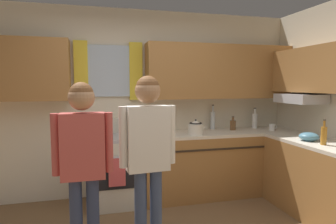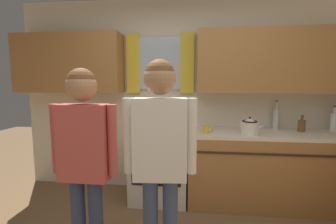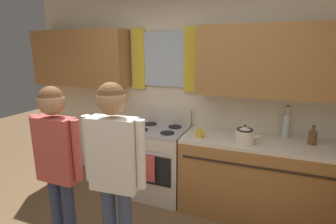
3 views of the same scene
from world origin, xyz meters
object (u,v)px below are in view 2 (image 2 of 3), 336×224
Objects in this scene: mug_mustard_yellow at (206,129)px; bottle_tall_clear at (276,118)px; bottle_milk_white at (334,122)px; bottle_squat_brown at (302,126)px; stove_oven at (160,163)px; adult_in_plaid at (160,148)px; adult_left at (84,151)px; stovetop_kettle at (250,126)px.

bottle_tall_clear is at bearing 22.65° from mug_mustard_yellow.
bottle_tall_clear is 1.17× the size of bottle_milk_white.
bottle_milk_white is (0.41, 0.09, 0.04)m from bottle_squat_brown.
bottle_tall_clear reaches higher than stove_oven.
mug_mustard_yellow is 1.23m from adult_in_plaid.
bottle_tall_clear is at bearing 50.48° from adult_in_plaid.
stove_oven is 1.47m from adult_left.
stovetop_kettle is at bearing -160.08° from bottle_squat_brown.
bottle_squat_brown is 0.65× the size of bottle_milk_white.
adult_left is (-1.83, -1.56, -0.04)m from bottle_tall_clear.
adult_in_plaid is (-1.93, -1.47, 0.02)m from bottle_milk_white.
adult_in_plaid is (-0.86, -1.14, 0.04)m from stovetop_kettle.
adult_in_plaid is at bearing 1.35° from adult_left.
stove_oven is 0.69× the size of adult_left.
adult_in_plaid is (0.20, -1.31, 0.57)m from stove_oven.
bottle_milk_white is 1.14× the size of stovetop_kettle.
stovetop_kettle is 1.43m from adult_in_plaid.
stove_oven is at bearing 98.65° from adult_in_plaid.
mug_mustard_yellow is 1.50m from adult_left.
stovetop_kettle reaches higher than stove_oven.
bottle_squat_brown is at bearing 10.59° from mug_mustard_yellow.
bottle_milk_white reaches higher than stovetop_kettle.
stove_oven is at bearing 75.06° from adult_left.
bottle_squat_brown is 0.75× the size of stovetop_kettle.
bottle_squat_brown is 2.50m from adult_left.
adult_in_plaid reaches higher than adult_left.
bottle_milk_white is at bearing 10.99° from mug_mustard_yellow.
bottle_squat_brown is 0.12× the size of adult_in_plaid.
adult_in_plaid reaches higher than bottle_tall_clear.
bottle_squat_brown is at bearing -167.89° from bottle_milk_white.
mug_mustard_yellow is 0.44× the size of stovetop_kettle.
bottle_squat_brown reaches higher than stove_oven.
stove_oven is at bearing 166.17° from mug_mustard_yellow.
adult_in_plaid is (-1.52, -1.38, 0.06)m from bottle_squat_brown.
stovetop_kettle is at bearing -8.88° from stove_oven.
stovetop_kettle is at bearing 53.03° from adult_in_plaid.
adult_left is at bearing -104.94° from stove_oven.
adult_in_plaid is at bearing -81.35° from stove_oven.
mug_mustard_yellow is (-0.90, -0.38, -0.10)m from bottle_tall_clear.
bottle_tall_clear is 0.58m from stovetop_kettle.
stovetop_kettle reaches higher than bottle_squat_brown.
adult_left is at bearing -178.65° from adult_in_plaid.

